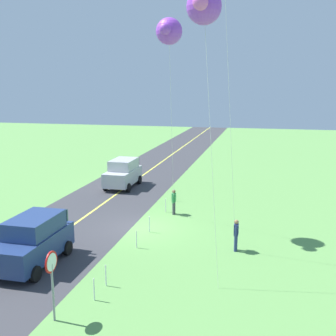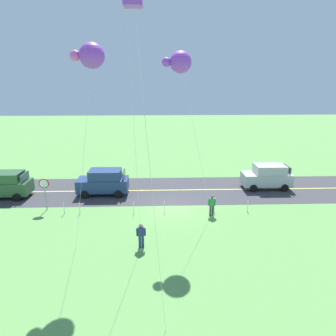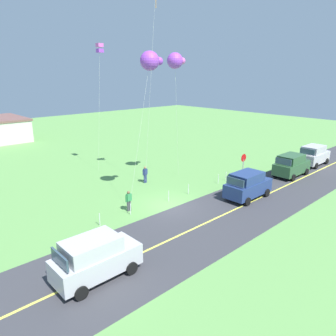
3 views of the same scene
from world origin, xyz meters
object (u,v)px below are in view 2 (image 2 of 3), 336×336
stop_sign (44,188)px  person_adult_near (141,235)px  car_parked_west_near (267,176)px  kite_yellow_high (91,56)px  car_suv_foreground (104,182)px  car_parked_east_near (4,184)px  person_adult_companion (212,205)px  kite_blue_mid (180,62)px

stop_sign → person_adult_near: bearing=143.5°
car_parked_west_near → kite_yellow_high: kite_yellow_high is taller
car_suv_foreground → car_parked_east_near: (8.38, 0.42, 0.00)m
person_adult_companion → person_adult_near: bearing=111.4°
car_suv_foreground → stop_sign: 5.09m
car_parked_east_near → kite_blue_mid: bearing=163.2°
car_suv_foreground → person_adult_near: 9.61m
car_parked_east_near → person_adult_near: size_ratio=2.75×
car_suv_foreground → car_parked_west_near: 14.94m
car_suv_foreground → person_adult_near: (-3.74, 8.84, -0.29)m
kite_yellow_high → kite_blue_mid: bearing=-152.7°
person_adult_near → person_adult_companion: 6.60m
car_parked_east_near → stop_sign: stop_sign is taller
kite_blue_mid → car_suv_foreground: bearing=-37.8°
car_parked_east_near → kite_blue_mid: size_ratio=0.38×
car_suv_foreground → person_adult_companion: bearing=152.5°
car_parked_west_near → person_adult_near: bearing=41.5°
car_suv_foreground → car_parked_west_near: size_ratio=1.00×
car_parked_west_near → person_adult_near: size_ratio=2.75×
car_parked_east_near → stop_sign: 5.25m
car_parked_east_near → stop_sign: size_ratio=1.72×
car_suv_foreground → kite_blue_mid: bearing=142.2°
car_parked_east_near → person_adult_near: car_parked_east_near is taller
person_adult_near → car_suv_foreground: bearing=82.5°
car_parked_east_near → kite_yellow_high: 15.47m
person_adult_near → kite_yellow_high: bearing=120.7°
stop_sign → kite_yellow_high: bearing=140.2°
stop_sign → kite_blue_mid: size_ratio=0.22×
car_parked_east_near → kite_yellow_high: bearing=143.8°
car_parked_east_near → person_adult_companion: size_ratio=2.75×
kite_blue_mid → kite_yellow_high: kite_yellow_high is taller
stop_sign → kite_yellow_high: (-5.13, 4.28, 9.28)m
car_suv_foreground → car_parked_east_near: size_ratio=1.00×
kite_blue_mid → kite_yellow_high: 5.68m
person_adult_companion → car_parked_east_near: bearing=57.5°
person_adult_near → kite_yellow_high: size_ratio=0.14×
kite_yellow_high → person_adult_near: bearing=151.2°
car_parked_east_near → person_adult_near: (-12.12, 8.42, -0.29)m
car_parked_west_near → person_adult_near: 14.90m
kite_blue_mid → kite_yellow_high: bearing=27.3°
kite_blue_mid → stop_sign: bearing=-9.4°
person_adult_near → person_adult_companion: same height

